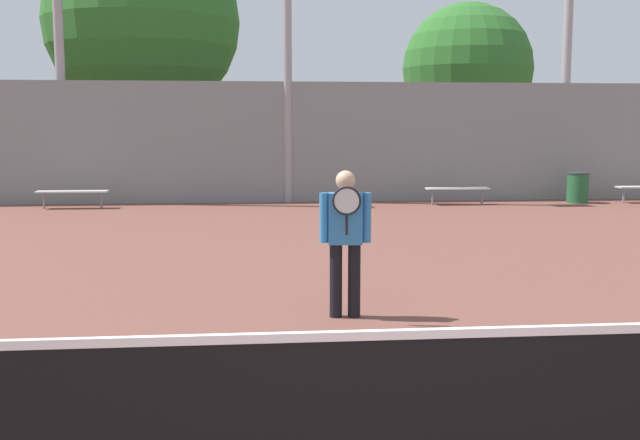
{
  "coord_description": "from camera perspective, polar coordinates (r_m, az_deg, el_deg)",
  "views": [
    {
      "loc": [
        -0.73,
        -3.88,
        2.12
      ],
      "look_at": [
        0.17,
        5.46,
        0.95
      ],
      "focal_mm": 42.0,
      "sensor_mm": 36.0,
      "label": 1
    }
  ],
  "objects": [
    {
      "name": "tennis_net",
      "position": [
        4.26,
        5.0,
        -14.94
      ],
      "size": [
        10.95,
        0.09,
        1.03
      ],
      "color": "black",
      "rests_on": "ground_plane"
    },
    {
      "name": "tennis_player",
      "position": [
        8.29,
        1.94,
        -1.11
      ],
      "size": [
        0.57,
        0.42,
        1.65
      ],
      "rotation": [
        0.0,
        0.0,
        -0.08
      ],
      "color": "black",
      "rests_on": "ground_plane"
    },
    {
      "name": "back_fence",
      "position": [
        21.16,
        -3.53,
        5.93
      ],
      "size": [
        27.74,
        0.06,
        3.38
      ],
      "color": "gray",
      "rests_on": "ground_plane"
    },
    {
      "name": "tree_green_tall",
      "position": [
        26.86,
        -13.38,
        14.44
      ],
      "size": [
        6.56,
        6.56,
        8.92
      ],
      "color": "brown",
      "rests_on": "ground_plane"
    },
    {
      "name": "bench_adjacent_court",
      "position": [
        20.83,
        10.43,
        2.32
      ],
      "size": [
        1.73,
        0.4,
        0.47
      ],
      "color": "silver",
      "rests_on": "ground_plane"
    },
    {
      "name": "tree_dark_dense",
      "position": [
        29.62,
        11.17,
        11.23
      ],
      "size": [
        4.94,
        4.94,
        6.8
      ],
      "color": "brown",
      "rests_on": "ground_plane"
    },
    {
      "name": "bench_courtside_far",
      "position": [
        20.55,
        -18.35,
        2.01
      ],
      "size": [
        1.82,
        0.4,
        0.47
      ],
      "color": "silver",
      "rests_on": "ground_plane"
    },
    {
      "name": "trash_bin",
      "position": [
        22.2,
        19.03,
        2.35
      ],
      "size": [
        0.61,
        0.61,
        0.85
      ],
      "color": "#235B33",
      "rests_on": "ground_plane"
    }
  ]
}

